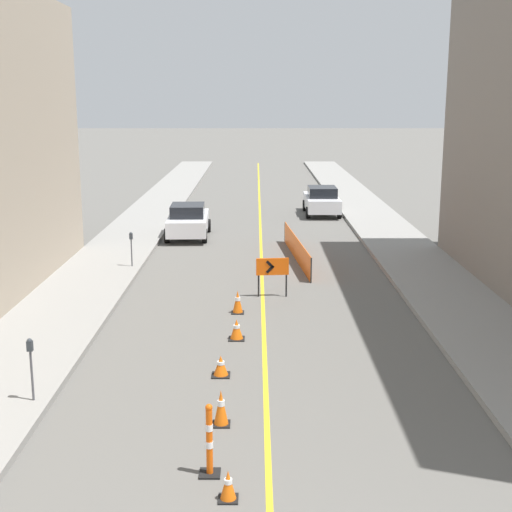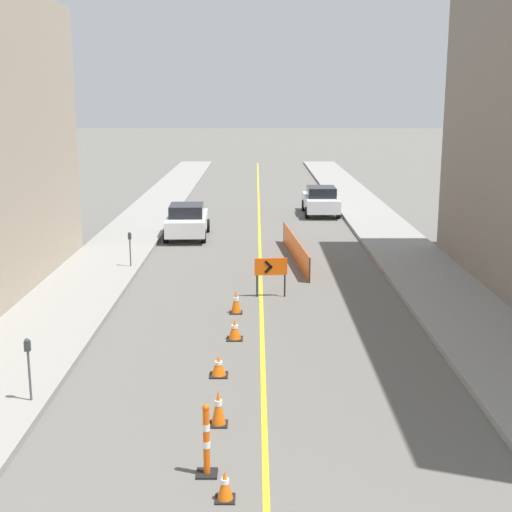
{
  "view_description": "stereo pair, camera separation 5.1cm",
  "coord_description": "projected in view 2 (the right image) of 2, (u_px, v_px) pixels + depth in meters",
  "views": [
    {
      "loc": [
        -0.22,
        -5.41,
        6.46
      ],
      "look_at": [
        -0.25,
        19.08,
        1.0
      ],
      "focal_mm": 50.0,
      "sensor_mm": 36.0,
      "label": 1
    },
    {
      "loc": [
        -0.17,
        -5.4,
        6.46
      ],
      "look_at": [
        -0.25,
        19.08,
        1.0
      ],
      "focal_mm": 50.0,
      "sensor_mm": 36.0,
      "label": 2
    }
  ],
  "objects": [
    {
      "name": "lane_stripe",
      "position": [
        261.0,
        218.0,
        39.16
      ],
      "size": [
        0.12,
        66.55,
        0.01
      ],
      "color": "gold",
      "rests_on": "ground_plane"
    },
    {
      "name": "sidewalk_left",
      "position": [
        150.0,
        216.0,
        39.16
      ],
      "size": [
        3.06,
        66.55,
        0.17
      ],
      "color": "gray",
      "rests_on": "ground_plane"
    },
    {
      "name": "sidewalk_right",
      "position": [
        373.0,
        216.0,
        39.12
      ],
      "size": [
        3.06,
        66.55,
        0.17
      ],
      "color": "gray",
      "rests_on": "ground_plane"
    },
    {
      "name": "traffic_cone_second",
      "position": [
        227.0,
        485.0,
        11.65
      ],
      "size": [
        0.33,
        0.33,
        0.52
      ],
      "color": "black",
      "rests_on": "ground_plane"
    },
    {
      "name": "traffic_cone_third",
      "position": [
        221.0,
        408.0,
        14.3
      ],
      "size": [
        0.37,
        0.37,
        0.75
      ],
      "color": "black",
      "rests_on": "ground_plane"
    },
    {
      "name": "traffic_cone_fourth",
      "position": [
        221.0,
        366.0,
        16.86
      ],
      "size": [
        0.43,
        0.43,
        0.5
      ],
      "color": "black",
      "rests_on": "ground_plane"
    },
    {
      "name": "traffic_cone_fifth",
      "position": [
        237.0,
        329.0,
        19.4
      ],
      "size": [
        0.44,
        0.44,
        0.57
      ],
      "color": "black",
      "rests_on": "ground_plane"
    },
    {
      "name": "traffic_cone_farthest",
      "position": [
        238.0,
        302.0,
        21.76
      ],
      "size": [
        0.39,
        0.39,
        0.71
      ],
      "color": "black",
      "rests_on": "ground_plane"
    },
    {
      "name": "delineator_post_front",
      "position": [
        209.0,
        444.0,
        12.36
      ],
      "size": [
        0.37,
        0.37,
        1.33
      ],
      "color": "black",
      "rests_on": "ground_plane"
    },
    {
      "name": "arrow_barricade_primary",
      "position": [
        273.0,
        269.0,
        23.43
      ],
      "size": [
        1.08,
        0.16,
        1.31
      ],
      "rotation": [
        0.0,
        0.0,
        0.09
      ],
      "color": "#EF560C",
      "rests_on": "ground_plane"
    },
    {
      "name": "safety_mesh_fence",
      "position": [
        297.0,
        249.0,
        28.87
      ],
      "size": [
        0.68,
        7.47,
        0.92
      ],
      "rotation": [
        0.0,
        0.0,
        1.66
      ],
      "color": "#EF560C",
      "rests_on": "ground_plane"
    },
    {
      "name": "parked_car_curb_near",
      "position": [
        189.0,
        221.0,
        33.48
      ],
      "size": [
        1.95,
        4.36,
        1.59
      ],
      "rotation": [
        0.0,
        0.0,
        0.04
      ],
      "color": "silver",
      "rests_on": "ground_plane"
    },
    {
      "name": "parked_car_curb_mid",
      "position": [
        323.0,
        201.0,
        39.99
      ],
      "size": [
        1.93,
        4.3,
        1.59
      ],
      "rotation": [
        0.0,
        0.0,
        0.0
      ],
      "color": "silver",
      "rests_on": "ground_plane"
    },
    {
      "name": "parking_meter_near_curb",
      "position": [
        31.0,
        357.0,
        14.95
      ],
      "size": [
        0.12,
        0.11,
        1.38
      ],
      "color": "#4C4C51",
      "rests_on": "sidewalk_left"
    },
    {
      "name": "parking_meter_far_curb",
      "position": [
        132.0,
        242.0,
        26.99
      ],
      "size": [
        0.12,
        0.11,
        1.32
      ],
      "color": "#4C4C51",
      "rests_on": "sidewalk_left"
    }
  ]
}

